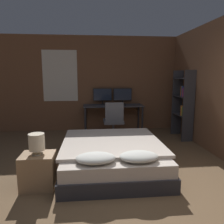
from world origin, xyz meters
name	(u,v)px	position (x,y,z in m)	size (l,w,h in m)	color
ground_plane	(149,214)	(0.00, 0.00, 0.00)	(20.00, 20.00, 0.00)	brown
wall_back	(112,84)	(-0.02, 4.13, 1.35)	(12.00, 0.08, 2.70)	brown
bed	(112,155)	(-0.30, 1.33, 0.23)	(1.69, 1.98, 0.54)	#2D2D33
nightstand	(38,171)	(-1.42, 0.78, 0.25)	(0.47, 0.40, 0.50)	#997551
bedside_lamp	(37,142)	(-1.42, 0.78, 0.67)	(0.22, 0.22, 0.30)	gray
desk	(113,108)	(-0.03, 3.77, 0.68)	(1.66, 0.59, 0.78)	#38383D
monitor_left	(103,95)	(-0.32, 3.96, 1.04)	(0.53, 0.16, 0.45)	black
monitor_right	(123,95)	(0.26, 3.96, 1.04)	(0.53, 0.16, 0.45)	black
keyboard	(114,106)	(-0.03, 3.58, 0.79)	(0.41, 0.13, 0.02)	black
computer_mouse	(125,105)	(0.26, 3.58, 0.79)	(0.07, 0.05, 0.04)	black
office_chair	(114,124)	(-0.09, 3.08, 0.39)	(0.52, 0.52, 0.95)	black
bookshelf	(184,101)	(1.67, 2.97, 0.96)	(0.28, 0.73, 1.72)	#333338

